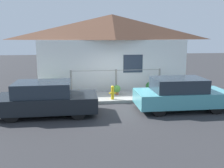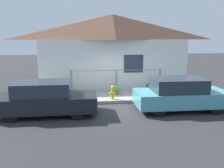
{
  "view_description": "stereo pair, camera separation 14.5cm",
  "coord_description": "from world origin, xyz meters",
  "px_view_note": "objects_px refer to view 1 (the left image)",
  "views": [
    {
      "loc": [
        -1.94,
        -11.28,
        3.23
      ],
      "look_at": [
        -0.42,
        0.3,
        0.9
      ],
      "focal_mm": 40.0,
      "sensor_mm": 36.0,
      "label": 1
    },
    {
      "loc": [
        -1.8,
        -11.3,
        3.23
      ],
      "look_at": [
        -0.42,
        0.3,
        0.9
      ],
      "focal_mm": 40.0,
      "sensor_mm": 36.0,
      "label": 2
    }
  ],
  "objects_px": {
    "car_right": "(180,94)",
    "potted_plant_by_fence": "(56,88)",
    "car_left": "(46,99)",
    "fire_hydrant": "(113,92)",
    "potted_plant_near_hydrant": "(117,89)",
    "potted_plant_corner": "(150,87)"
  },
  "relations": [
    {
      "from": "fire_hydrant",
      "to": "potted_plant_near_hydrant",
      "type": "xyz_separation_m",
      "value": [
        0.35,
        0.92,
        -0.07
      ]
    },
    {
      "from": "car_right",
      "to": "potted_plant_by_fence",
      "type": "bearing_deg",
      "value": 152.61
    },
    {
      "from": "potted_plant_corner",
      "to": "potted_plant_near_hydrant",
      "type": "bearing_deg",
      "value": -176.49
    },
    {
      "from": "potted_plant_near_hydrant",
      "to": "potted_plant_by_fence",
      "type": "distance_m",
      "value": 3.13
    },
    {
      "from": "fire_hydrant",
      "to": "potted_plant_corner",
      "type": "height_order",
      "value": "fire_hydrant"
    },
    {
      "from": "car_left",
      "to": "car_right",
      "type": "relative_size",
      "value": 1.01
    },
    {
      "from": "potted_plant_near_hydrant",
      "to": "potted_plant_corner",
      "type": "distance_m",
      "value": 1.81
    },
    {
      "from": "fire_hydrant",
      "to": "car_right",
      "type": "bearing_deg",
      "value": -30.03
    },
    {
      "from": "potted_plant_by_fence",
      "to": "potted_plant_near_hydrant",
      "type": "bearing_deg",
      "value": -7.04
    },
    {
      "from": "car_left",
      "to": "potted_plant_near_hydrant",
      "type": "relative_size",
      "value": 7.97
    },
    {
      "from": "car_left",
      "to": "potted_plant_by_fence",
      "type": "distance_m",
      "value": 2.9
    },
    {
      "from": "fire_hydrant",
      "to": "potted_plant_near_hydrant",
      "type": "relative_size",
      "value": 1.34
    },
    {
      "from": "car_right",
      "to": "potted_plant_near_hydrant",
      "type": "relative_size",
      "value": 7.88
    },
    {
      "from": "fire_hydrant",
      "to": "potted_plant_near_hydrant",
      "type": "height_order",
      "value": "fire_hydrant"
    },
    {
      "from": "fire_hydrant",
      "to": "potted_plant_by_fence",
      "type": "relative_size",
      "value": 1.0
    },
    {
      "from": "car_right",
      "to": "potted_plant_corner",
      "type": "height_order",
      "value": "car_right"
    },
    {
      "from": "fire_hydrant",
      "to": "car_left",
      "type": "bearing_deg",
      "value": -151.43
    },
    {
      "from": "fire_hydrant",
      "to": "potted_plant_corner",
      "type": "xyz_separation_m",
      "value": [
        2.16,
        1.03,
        0.0
      ]
    },
    {
      "from": "potted_plant_by_fence",
      "to": "fire_hydrant",
      "type": "bearing_deg",
      "value": -25.27
    },
    {
      "from": "car_left",
      "to": "fire_hydrant",
      "type": "xyz_separation_m",
      "value": [
        2.92,
        1.59,
        -0.18
      ]
    },
    {
      "from": "car_right",
      "to": "potted_plant_by_fence",
      "type": "distance_m",
      "value": 6.22
    },
    {
      "from": "potted_plant_by_fence",
      "to": "potted_plant_corner",
      "type": "height_order",
      "value": "potted_plant_by_fence"
    }
  ]
}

